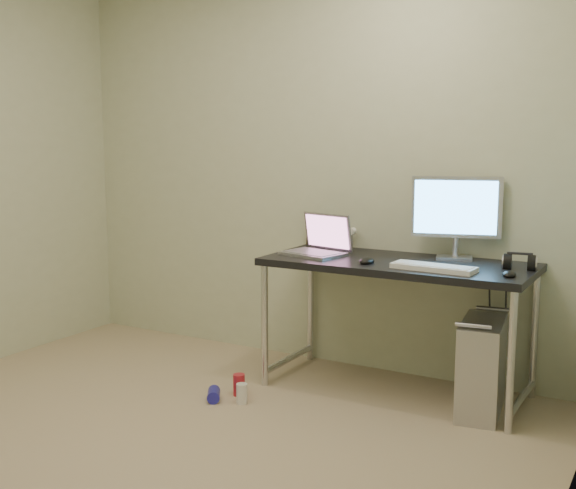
{
  "coord_description": "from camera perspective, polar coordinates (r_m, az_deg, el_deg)",
  "views": [
    {
      "loc": [
        2.12,
        -2.28,
        1.44
      ],
      "look_at": [
        0.21,
        1.08,
        0.85
      ],
      "focal_mm": 45.0,
      "sensor_mm": 36.0,
      "label": 1
    }
  ],
  "objects": [
    {
      "name": "picture_frame",
      "position": [
        4.52,
        2.96,
        1.08
      ],
      "size": [
        0.24,
        0.11,
        0.19
      ],
      "primitive_type": "cube",
      "rotation": [
        -0.21,
        0.0,
        0.19
      ],
      "color": "black",
      "rests_on": "desk"
    },
    {
      "name": "can_red",
      "position": [
        4.1,
        -3.89,
        -11.0
      ],
      "size": [
        0.09,
        0.09,
        0.12
      ],
      "primitive_type": "cylinder",
      "rotation": [
        0.0,
        0.0,
        -0.48
      ],
      "color": "red",
      "rests_on": "ground"
    },
    {
      "name": "laptop",
      "position": [
        4.2,
        2.45,
        -0.04
      ],
      "size": [
        0.39,
        0.34,
        0.23
      ],
      "rotation": [
        0.0,
        0.0,
        -0.22
      ],
      "color": "silver",
      "rests_on": "desk"
    },
    {
      "name": "desk",
      "position": [
        4.04,
        8.65,
        -2.47
      ],
      "size": [
        1.47,
        0.64,
        0.75
      ],
      "color": "black",
      "rests_on": "ground"
    },
    {
      "name": "wall_right",
      "position": [
        2.32,
        20.43,
        3.47
      ],
      "size": [
        0.02,
        3.5,
        2.5
      ],
      "primitive_type": "cube",
      "color": "beige",
      "rests_on": "ground"
    },
    {
      "name": "monitor",
      "position": [
        4.11,
        13.15,
        2.6
      ],
      "size": [
        0.48,
        0.19,
        0.46
      ],
      "rotation": [
        0.0,
        0.0,
        0.27
      ],
      "color": "silver",
      "rests_on": "desk"
    },
    {
      "name": "floor",
      "position": [
        3.43,
        -12.54,
        -16.36
      ],
      "size": [
        3.5,
        3.5,
        0.0
      ],
      "primitive_type": "plane",
      "color": "tan",
      "rests_on": "ground"
    },
    {
      "name": "can_white",
      "position": [
        3.99,
        -3.67,
        -11.67
      ],
      "size": [
        0.07,
        0.07,
        0.11
      ],
      "primitive_type": "cylinder",
      "rotation": [
        0.0,
        0.0,
        0.1
      ],
      "color": "white",
      "rests_on": "ground"
    },
    {
      "name": "wall_back",
      "position": [
        4.56,
        1.9,
        6.28
      ],
      "size": [
        3.5,
        0.02,
        2.5
      ],
      "primitive_type": "cube",
      "color": "beige",
      "rests_on": "ground"
    },
    {
      "name": "cable_a",
      "position": [
        4.22,
        15.66,
        -5.9
      ],
      "size": [
        0.01,
        0.16,
        0.69
      ],
      "primitive_type": "cylinder",
      "rotation": [
        0.21,
        0.0,
        0.0
      ],
      "color": "black",
      "rests_on": "ground"
    },
    {
      "name": "tower_computer",
      "position": [
        3.93,
        15.05,
        -9.28
      ],
      "size": [
        0.27,
        0.5,
        0.52
      ],
      "rotation": [
        0.0,
        0.0,
        0.14
      ],
      "color": "silver",
      "rests_on": "ground"
    },
    {
      "name": "mouse_right",
      "position": [
        3.7,
        17.08,
        -2.15
      ],
      "size": [
        0.08,
        0.12,
        0.04
      ],
      "primitive_type": "ellipsoid",
      "rotation": [
        0.0,
        0.0,
        0.18
      ],
      "color": "black",
      "rests_on": "desk"
    },
    {
      "name": "can_blue",
      "position": [
        4.04,
        -5.89,
        -11.71
      ],
      "size": [
        0.12,
        0.14,
        0.07
      ],
      "primitive_type": "cylinder",
      "rotation": [
        1.57,
        0.0,
        0.58
      ],
      "color": "#2522A9",
      "rests_on": "ground"
    },
    {
      "name": "webcam",
      "position": [
        4.41,
        5.09,
        0.89
      ],
      "size": [
        0.05,
        0.04,
        0.13
      ],
      "rotation": [
        0.0,
        0.0,
        -0.24
      ],
      "color": "silver",
      "rests_on": "desk"
    },
    {
      "name": "headphones",
      "position": [
        3.93,
        17.83,
        -1.43
      ],
      "size": [
        0.17,
        0.1,
        0.11
      ],
      "rotation": [
        0.0,
        0.0,
        0.16
      ],
      "color": "black",
      "rests_on": "desk"
    },
    {
      "name": "cable_b",
      "position": [
        4.19,
        16.78,
        -6.35
      ],
      "size": [
        0.02,
        0.11,
        0.71
      ],
      "primitive_type": "cylinder",
      "rotation": [
        0.14,
        0.0,
        0.09
      ],
      "color": "black",
      "rests_on": "ground"
    },
    {
      "name": "mouse_left",
      "position": [
        3.93,
        6.25,
        -1.18
      ],
      "size": [
        0.08,
        0.13,
        0.04
      ],
      "primitive_type": "ellipsoid",
      "rotation": [
        0.0,
        0.0,
        0.08
      ],
      "color": "black",
      "rests_on": "desk"
    },
    {
      "name": "keyboard",
      "position": [
        3.78,
        11.43,
        -1.8
      ],
      "size": [
        0.44,
        0.17,
        0.03
      ],
      "primitive_type": "cube",
      "rotation": [
        0.0,
        0.0,
        -0.07
      ],
      "color": "white",
      "rests_on": "desk"
    }
  ]
}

